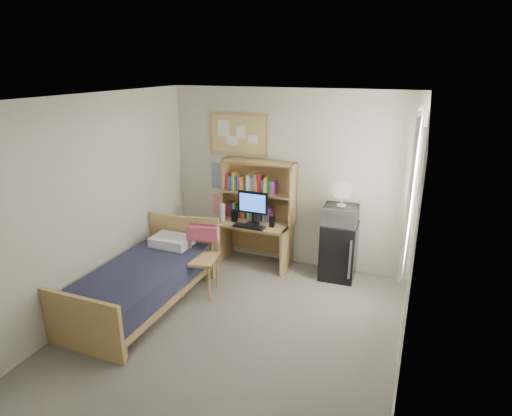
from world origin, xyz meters
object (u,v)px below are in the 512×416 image
at_px(monitor, 253,208).
at_px(desk_fan, 342,194).
at_px(desk, 255,243).
at_px(microwave, 341,215).
at_px(speaker_left, 234,216).
at_px(desk_chair, 199,258).
at_px(bed, 141,288).
at_px(speaker_right, 272,221).
at_px(bulletin_board, 239,134).
at_px(mini_fridge, 339,251).

height_order(monitor, desk_fan, desk_fan).
height_order(desk, monitor, monitor).
bearing_deg(microwave, speaker_left, -179.10).
relative_size(microwave, desk_fan, 1.39).
distance_m(desk_chair, bed, 0.81).
xyz_separation_m(speaker_left, microwave, (1.56, 0.07, 0.19)).
distance_m(bed, monitor, 1.93).
relative_size(desk_chair, speaker_left, 5.60).
relative_size(desk, bed, 0.55).
bearing_deg(desk, bed, -116.51).
bearing_deg(desk_chair, microwave, 23.81).
distance_m(speaker_left, microwave, 1.58).
distance_m(desk, speaker_right, 0.52).
height_order(microwave, desk_fan, desk_fan).
relative_size(monitor, speaker_right, 2.91).
bearing_deg(monitor, desk, 90.00).
xyz_separation_m(desk_chair, bed, (-0.51, -0.59, -0.23)).
height_order(desk_chair, speaker_right, desk_chair).
distance_m(bed, desk_fan, 2.88).
relative_size(speaker_left, speaker_right, 1.07).
bearing_deg(microwave, bed, -143.58).
relative_size(bed, speaker_right, 11.63).
height_order(bed, desk_fan, desk_fan).
height_order(desk, desk_fan, desk_fan).
bearing_deg(speaker_right, microwave, 6.13).
height_order(desk_chair, desk_fan, desk_fan).
height_order(bed, speaker_right, speaker_right).
xyz_separation_m(bulletin_board, bed, (-0.50, -1.94, -1.65)).
xyz_separation_m(desk, bed, (-0.87, -1.66, -0.07)).
xyz_separation_m(bulletin_board, desk_fan, (1.63, -0.26, -0.67)).
relative_size(desk, desk_chair, 1.07).
bearing_deg(monitor, desk_chair, -108.56).
bearing_deg(speaker_right, bulletin_board, 153.33).
distance_m(desk, desk_fan, 1.56).
relative_size(bed, desk_fan, 5.91).
relative_size(desk, desk_fan, 3.24).
bearing_deg(bulletin_board, microwave, -9.20).
distance_m(bulletin_board, speaker_right, 1.39).
bearing_deg(desk, mini_fridge, 2.87).
bearing_deg(microwave, desk_fan, 0.00).
relative_size(desk_chair, microwave, 2.18).
relative_size(bed, microwave, 4.24).
bearing_deg(speaker_left, desk, 11.31).
distance_m(bulletin_board, desk, 1.65).
height_order(desk_chair, speaker_left, desk_chair).
relative_size(bulletin_board, speaker_left, 5.26).
relative_size(speaker_left, desk_fan, 0.54).
bearing_deg(speaker_right, desk_fan, 6.13).
bearing_deg(monitor, desk_fan, 4.68).
bearing_deg(bulletin_board, mini_fridge, -8.52).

